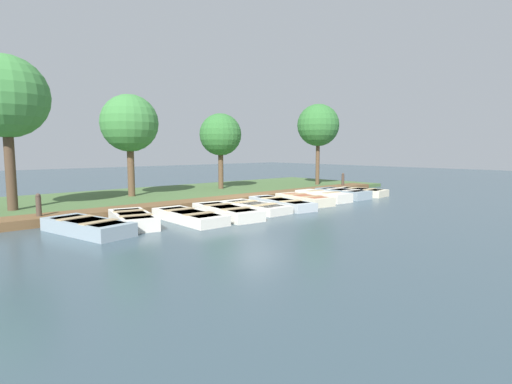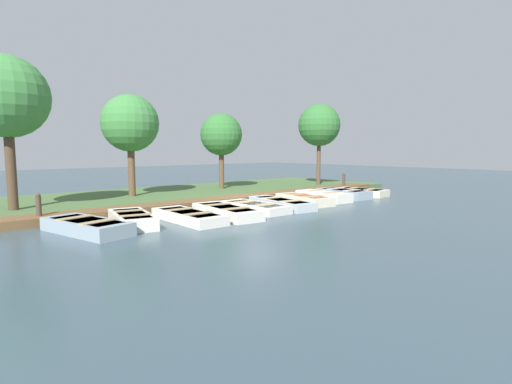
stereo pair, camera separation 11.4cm
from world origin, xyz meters
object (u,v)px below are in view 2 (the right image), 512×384
rowboat_6 (304,199)px  park_tree_far_left (6,98)px  rowboat_2 (188,216)px  park_tree_left (130,124)px  rowboat_4 (254,207)px  rowboat_7 (323,196)px  rowboat_9 (361,192)px  park_tree_center (221,135)px  rowboat_5 (281,203)px  rowboat_1 (132,219)px  rowboat_3 (226,211)px  park_tree_right (319,125)px  mooring_post_far (344,182)px  rowboat_8 (343,193)px  rowboat_0 (87,226)px  mooring_post_near (39,209)px

rowboat_6 → park_tree_far_left: size_ratio=0.50×
rowboat_2 → park_tree_left: park_tree_left is taller
rowboat_4 → rowboat_7: (-0.28, 4.64, 0.06)m
rowboat_6 → rowboat_9: 4.71m
rowboat_2 → park_tree_center: 9.89m
rowboat_5 → park_tree_far_left: (-5.24, -8.86, 4.12)m
rowboat_1 → rowboat_3: bearing=91.7°
park_tree_right → rowboat_5: bearing=-60.0°
rowboat_4 → mooring_post_far: 9.57m
rowboat_5 → rowboat_8: (-0.33, 4.78, 0.04)m
rowboat_0 → park_tree_far_left: park_tree_far_left is taller
rowboat_2 → park_tree_center: bearing=137.5°
park_tree_center → mooring_post_near: bearing=-68.3°
rowboat_2 → rowboat_3: bearing=86.1°
rowboat_5 → park_tree_left: size_ratio=0.71×
rowboat_3 → rowboat_6: 4.73m
rowboat_2 → rowboat_6: size_ratio=1.10×
park_tree_right → rowboat_4: bearing=-64.0°
rowboat_6 → rowboat_1: bearing=-84.2°
rowboat_3 → mooring_post_far: (-2.79, 10.89, 0.33)m
rowboat_9 → rowboat_6: bearing=-95.0°
rowboat_5 → rowboat_0: bearing=-82.5°
rowboat_7 → rowboat_2: bearing=-81.7°
mooring_post_far → rowboat_9: bearing=-33.5°
park_tree_right → rowboat_0: bearing=-74.2°
rowboat_5 → park_tree_right: size_ratio=0.68×
rowboat_7 → mooring_post_near: bearing=-95.7°
mooring_post_near → park_tree_left: (-4.06, 5.01, 3.12)m
rowboat_0 → rowboat_8: (-0.21, 12.72, 0.01)m
rowboat_7 → park_tree_right: (-4.34, 4.86, 3.71)m
rowboat_3 → rowboat_9: bearing=99.9°
rowboat_6 → rowboat_8: size_ratio=1.04×
rowboat_5 → rowboat_9: rowboat_9 is taller
rowboat_1 → rowboat_6: size_ratio=0.98×
rowboat_8 → park_tree_center: bearing=-150.5°
rowboat_4 → rowboat_5: (-0.00, 1.50, 0.01)m
rowboat_4 → park_tree_center: park_tree_center is taller
rowboat_7 → park_tree_left: size_ratio=0.57×
rowboat_2 → park_tree_left: size_ratio=0.65×
rowboat_9 → rowboat_0: bearing=-96.4°
mooring_post_far → park_tree_center: size_ratio=0.23×
rowboat_0 → rowboat_9: bearing=77.3°
rowboat_0 → park_tree_far_left: 6.63m
rowboat_9 → park_tree_right: size_ratio=0.52×
rowboat_1 → park_tree_right: size_ratio=0.55×
rowboat_8 → rowboat_3: bearing=-81.2°
rowboat_4 → rowboat_2: bearing=-86.5°
mooring_post_far → park_tree_far_left: size_ratio=0.18×
rowboat_0 → mooring_post_near: (-2.35, -0.71, 0.31)m
rowboat_9 → rowboat_8: bearing=-99.7°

